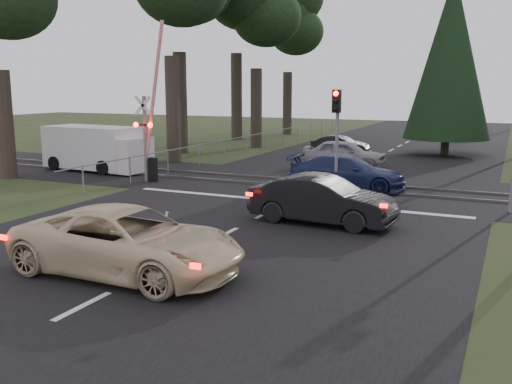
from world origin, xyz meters
The scene contains 18 objects.
ground centered at (0.00, 0.00, 0.00)m, with size 120.00×120.00×0.00m, color #233317.
road centered at (0.00, 10.00, 0.01)m, with size 14.00×100.00×0.01m, color black.
rail_corridor centered at (0.00, 12.00, 0.01)m, with size 120.00×8.00×0.01m, color black.
stop_line centered at (0.00, 8.20, 0.01)m, with size 13.00×0.35×0.00m, color silver.
rail_near centered at (0.00, 11.20, 0.05)m, with size 120.00×0.12×0.10m, color #59544C.
rail_far centered at (0.00, 12.80, 0.05)m, with size 120.00×0.12×0.10m, color #59544C.
crossing_signal centered at (-7.27, 9.79, 2.06)m, with size 1.62×0.38×6.96m.
traffic_signal_center centered at (1.00, 10.68, 2.81)m, with size 0.32×0.48×4.10m.
euc_tree_c centered at (-9.00, 25.00, 9.51)m, with size 6.00×6.00×13.20m.
euc_tree_e centered at (-11.00, 36.00, 9.51)m, with size 6.00×6.00×13.20m.
conifer_tree centered at (3.50, 26.00, 5.99)m, with size 5.20×5.20×11.00m.
fence_left centered at (-7.80, 22.50, 0.00)m, with size 0.10×36.00×1.20m, color slate, non-canonical shape.
cream_coupe centered at (-0.39, -1.00, 0.76)m, with size 2.52×5.47×1.52m, color beige.
dark_hatchback centered at (2.16, 5.45, 0.75)m, with size 1.58×4.53×1.49m, color black.
silver_car centered at (-0.61, 17.71, 0.73)m, with size 1.73×4.30×1.46m, color gray.
blue_sedan centered at (1.22, 11.63, 0.70)m, with size 1.96×4.83×1.40m, color #1A254F.
dark_car_far centered at (-2.41, 23.12, 0.59)m, with size 1.25×3.57×1.18m, color black.
white_van centered at (-11.57, 11.50, 1.13)m, with size 5.84×2.55×2.23m.
Camera 1 is at (7.47, -11.19, 4.26)m, focal length 40.00 mm.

